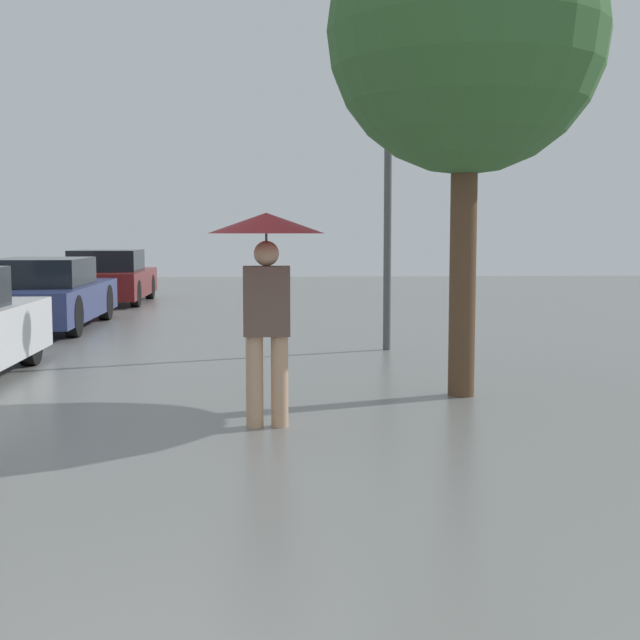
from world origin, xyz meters
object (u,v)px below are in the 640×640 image
object	(u,v)px
parked_car_third	(45,295)
tree	(466,35)
street_lamp	(388,125)
parked_car_farthest	(108,278)
pedestrian	(266,260)

from	to	relation	value
parked_car_third	tree	size ratio (longest dim) A/B	0.91
parked_car_third	street_lamp	xyz separation A→B (m)	(5.35, -3.07, 2.48)
parked_car_third	tree	xyz separation A→B (m)	(5.62, -6.54, 2.92)
parked_car_farthest	pedestrian	bearing A→B (deg)	-74.83
parked_car_third	parked_car_farthest	distance (m)	5.41
parked_car_farthest	parked_car_third	bearing A→B (deg)	-91.14
parked_car_third	parked_car_farthest	bearing A→B (deg)	88.86
pedestrian	street_lamp	distance (m)	5.32
pedestrian	tree	world-z (taller)	tree
parked_car_farthest	tree	bearing A→B (deg)	-65.25
parked_car_farthest	tree	size ratio (longest dim) A/B	0.81
parked_car_third	pedestrian	bearing A→B (deg)	-64.75
parked_car_farthest	street_lamp	xyz separation A→B (m)	(5.24, -8.49, 2.48)
tree	pedestrian	bearing A→B (deg)	-145.61
parked_car_third	street_lamp	bearing A→B (deg)	-29.87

